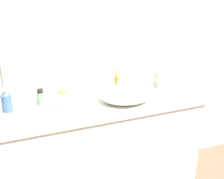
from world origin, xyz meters
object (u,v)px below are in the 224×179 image
Objects in this scene: sink_basin at (126,94)px; lotion_bottle at (63,100)px; perfume_bottle at (41,98)px; soap_dispenser at (7,101)px; tissue_box at (163,78)px; candle_jar at (88,99)px.

lotion_bottle is (-0.46, 0.03, 0.02)m from sink_basin.
sink_basin is at bearing -13.28° from perfume_bottle.
soap_dispenser is 0.22m from perfume_bottle.
sink_basin is 0.41m from tissue_box.
soap_dispenser is at bearing 171.81° from sink_basin.
tissue_box is (1.20, 0.03, -0.00)m from soap_dispenser.
candle_jar is (-0.66, -0.08, -0.05)m from tissue_box.
candle_jar is (-0.27, 0.07, -0.03)m from sink_basin.
perfume_bottle is at bearing 167.10° from candle_jar.
perfume_bottle reaches higher than candle_jar.
candle_jar is at bearing -172.91° from tissue_box.
lotion_bottle is 1.15× the size of perfume_bottle.
soap_dispenser is at bearing -174.29° from perfume_bottle.
tissue_box is 2.99× the size of candle_jar.
soap_dispenser is at bearing 165.64° from lotion_bottle.
perfume_bottle is at bearing 5.71° from soap_dispenser.
tissue_box reaches higher than candle_jar.
sink_basin is 0.46m from lotion_bottle.
soap_dispenser is 3.30× the size of candle_jar.
tissue_box reaches higher than sink_basin.
sink_basin is 7.33× the size of candle_jar.
lotion_bottle reaches higher than candle_jar.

